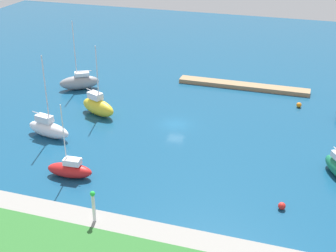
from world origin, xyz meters
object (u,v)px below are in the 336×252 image
(sailboat_yellow_lone_north, at_px, (98,106))
(mooring_buoy_red, at_px, (282,206))
(sailboat_red_off_beacon, at_px, (70,169))
(mooring_buoy_orange, at_px, (299,105))
(harbor_beacon, at_px, (93,204))
(sailboat_white_near_pier, at_px, (48,128))
(sailboat_gray_west_end, at_px, (80,82))
(pier_dock, at_px, (243,86))

(sailboat_yellow_lone_north, bearing_deg, mooring_buoy_red, -5.96)
(sailboat_red_off_beacon, height_order, mooring_buoy_orange, sailboat_red_off_beacon)
(sailboat_red_off_beacon, bearing_deg, harbor_beacon, 127.35)
(sailboat_white_near_pier, relative_size, sailboat_red_off_beacon, 1.27)
(sailboat_gray_west_end, xyz_separation_m, sailboat_yellow_lone_north, (-8.28, 9.47, 0.11))
(pier_dock, distance_m, sailboat_gray_west_end, 30.61)
(harbor_beacon, distance_m, sailboat_yellow_lone_north, 29.94)
(harbor_beacon, distance_m, sailboat_gray_west_end, 42.15)
(pier_dock, relative_size, sailboat_gray_west_end, 1.91)
(pier_dock, bearing_deg, sailboat_yellow_lone_north, 43.36)
(harbor_beacon, bearing_deg, mooring_buoy_red, -152.42)
(sailboat_white_near_pier, height_order, mooring_buoy_orange, sailboat_white_near_pier)
(sailboat_gray_west_end, height_order, sailboat_yellow_lone_north, sailboat_gray_west_end)
(harbor_beacon, xyz_separation_m, sailboat_gray_west_end, (20.85, -36.59, -1.83))
(harbor_beacon, xyz_separation_m, mooring_buoy_orange, (-18.67, -40.31, -2.81))
(sailboat_yellow_lone_north, height_order, mooring_buoy_orange, sailboat_yellow_lone_north)
(pier_dock, bearing_deg, sailboat_white_near_pier, 50.05)
(sailboat_white_near_pier, distance_m, sailboat_red_off_beacon, 12.42)
(pier_dock, distance_m, sailboat_yellow_lone_north, 28.39)
(mooring_buoy_orange, bearing_deg, sailboat_white_near_pier, 33.02)
(sailboat_gray_west_end, bearing_deg, sailboat_white_near_pier, 71.31)
(harbor_beacon, distance_m, mooring_buoy_red, 21.30)
(sailboat_white_near_pier, xyz_separation_m, sailboat_yellow_lone_north, (-3.60, -9.45, 0.17))
(harbor_beacon, height_order, sailboat_yellow_lone_north, sailboat_yellow_lone_north)
(pier_dock, bearing_deg, mooring_buoy_orange, 149.40)
(sailboat_white_near_pier, bearing_deg, harbor_beacon, -36.71)
(sailboat_yellow_lone_north, xyz_separation_m, mooring_buoy_red, (-31.28, 17.34, -1.10))
(pier_dock, bearing_deg, harbor_beacon, 80.19)
(mooring_buoy_orange, bearing_deg, sailboat_red_off_beacon, 50.27)
(mooring_buoy_red, relative_size, mooring_buoy_orange, 1.00)
(sailboat_white_near_pier, distance_m, mooring_buoy_red, 35.78)
(sailboat_white_near_pier, bearing_deg, sailboat_gray_west_end, 114.73)
(mooring_buoy_orange, bearing_deg, harbor_beacon, 65.15)
(harbor_beacon, xyz_separation_m, sailboat_white_near_pier, (16.17, -17.67, -1.89))
(sailboat_white_near_pier, relative_size, mooring_buoy_red, 14.56)
(sailboat_red_off_beacon, xyz_separation_m, sailboat_yellow_lone_north, (4.90, -18.50, 0.45))
(mooring_buoy_red, bearing_deg, harbor_beacon, 27.58)
(sailboat_gray_west_end, relative_size, sailboat_yellow_lone_north, 1.09)
(sailboat_red_off_beacon, bearing_deg, sailboat_white_near_pier, -51.11)
(pier_dock, distance_m, mooring_buoy_red, 38.33)
(harbor_beacon, height_order, sailboat_gray_west_end, sailboat_gray_west_end)
(mooring_buoy_orange, bearing_deg, sailboat_yellow_lone_north, 22.90)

